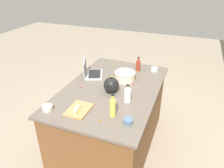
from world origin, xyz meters
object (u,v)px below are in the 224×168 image
object	(u,v)px
ramekin_small	(128,121)
ramekin_medium	(47,108)
bottle_soy	(138,65)
butter_stick_left	(77,110)
kettle	(111,85)
bottle_vinegar	(128,95)
bottle_oil	(113,108)
mixing_bowl_large	(125,76)
ramekin_wide	(154,69)
cutting_board	(79,110)
laptop	(91,72)

from	to	relation	value
ramekin_small	ramekin_medium	world-z (taller)	ramekin_medium
ramekin_medium	bottle_soy	bearing A→B (deg)	154.67
butter_stick_left	ramekin_small	bearing A→B (deg)	93.30
kettle	bottle_vinegar	bearing A→B (deg)	59.94
bottle_oil	bottle_vinegar	bearing A→B (deg)	169.90
mixing_bowl_large	bottle_vinegar	world-z (taller)	bottle_vinegar
bottle_vinegar	kettle	world-z (taller)	bottle_vinegar
ramekin_wide	ramekin_small	bearing A→B (deg)	0.32
bottle_oil	mixing_bowl_large	bearing A→B (deg)	-170.52
ramekin_small	bottle_oil	bearing A→B (deg)	-106.55
ramekin_medium	ramekin_wide	distance (m)	1.56
bottle_vinegar	ramekin_wide	bearing A→B (deg)	172.73
kettle	ramekin_small	bearing A→B (deg)	36.39
kettle	butter_stick_left	distance (m)	0.54
bottle_oil	ramekin_small	xyz separation A→B (m)	(0.05, 0.17, -0.07)
bottle_soy	bottle_vinegar	bearing A→B (deg)	7.28
bottle_vinegar	ramekin_medium	xyz separation A→B (m)	(0.44, -0.70, -0.05)
ramekin_small	ramekin_wide	distance (m)	1.23
mixing_bowl_large	cutting_board	distance (m)	0.83
bottle_oil	ramekin_medium	bearing A→B (deg)	-77.18
bottle_oil	bottle_soy	size ratio (longest dim) A/B	1.22
mixing_bowl_large	bottle_vinegar	xyz separation A→B (m)	(0.47, 0.18, 0.02)
bottle_vinegar	ramekin_medium	size ratio (longest dim) A/B	1.95
laptop	mixing_bowl_large	size ratio (longest dim) A/B	1.42
bottle_vinegar	ramekin_wide	world-z (taller)	bottle_vinegar
mixing_bowl_large	bottle_oil	size ratio (longest dim) A/B	1.08
ramekin_small	ramekin_wide	xyz separation A→B (m)	(-1.23, -0.01, 0.00)
mixing_bowl_large	bottle_vinegar	distance (m)	0.50
bottle_oil	ramekin_wide	size ratio (longest dim) A/B	2.70
mixing_bowl_large	bottle_vinegar	size ratio (longest dim) A/B	1.31
bottle_soy	kettle	distance (m)	0.69
bottle_oil	kettle	size ratio (longest dim) A/B	1.13
bottle_soy	kettle	bearing A→B (deg)	-11.33
kettle	ramekin_medium	size ratio (longest dim) A/B	2.08
mixing_bowl_large	ramekin_medium	bearing A→B (deg)	-29.59
mixing_bowl_large	ramekin_small	bearing A→B (deg)	20.22
bottle_soy	kettle	xyz separation A→B (m)	(0.67, -0.13, 0.00)
ramekin_medium	mixing_bowl_large	bearing A→B (deg)	150.41
laptop	ramekin_medium	distance (m)	0.88
mixing_bowl_large	ramekin_small	xyz separation A→B (m)	(0.81, 0.30, -0.04)
laptop	butter_stick_left	bearing A→B (deg)	16.71
bottle_soy	ramekin_medium	size ratio (longest dim) A/B	1.92
bottle_vinegar	butter_stick_left	size ratio (longest dim) A/B	1.82
bottle_oil	ramekin_medium	xyz separation A→B (m)	(0.15, -0.64, -0.07)
laptop	bottle_vinegar	bearing A→B (deg)	55.80
kettle	ramekin_wide	bearing A→B (deg)	154.79
mixing_bowl_large	butter_stick_left	size ratio (longest dim) A/B	2.38
bottle_soy	bottle_oil	bearing A→B (deg)	2.62
laptop	bottle_soy	xyz separation A→B (m)	(-0.37, 0.54, 0.03)
ramekin_medium	laptop	bearing A→B (deg)	176.72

